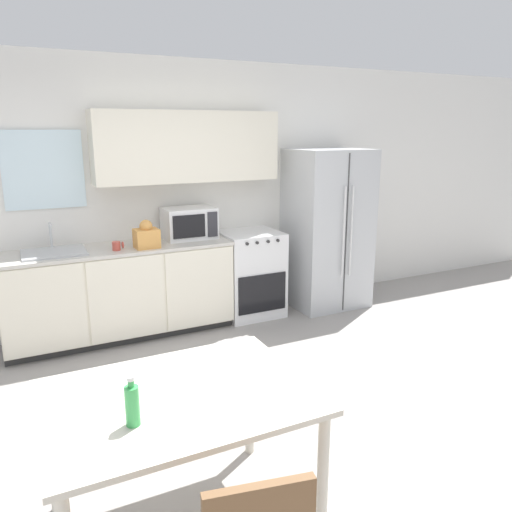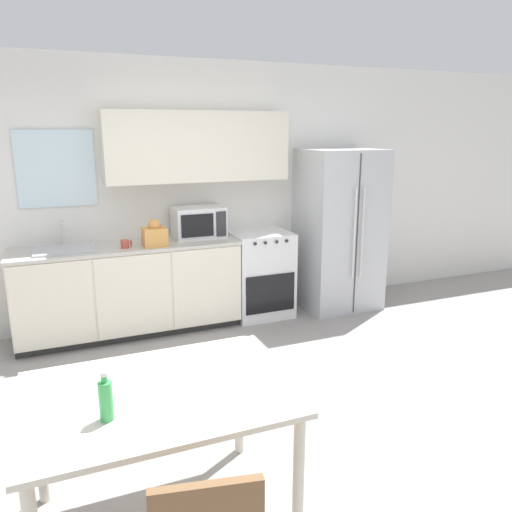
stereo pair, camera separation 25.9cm
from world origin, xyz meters
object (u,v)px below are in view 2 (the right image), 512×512
oven_range (260,274)px  refrigerator (339,230)px  coffee_mug (126,244)px  drink_bottle (106,400)px  microwave (199,222)px  dining_table (158,408)px

oven_range → refrigerator: 1.04m
refrigerator → coffee_mug: bearing=-178.5°
oven_range → drink_bottle: size_ratio=4.06×
microwave → coffee_mug: 0.82m
dining_table → drink_bottle: bearing=-147.4°
microwave → coffee_mug: microwave is taller
oven_range → dining_table: 3.11m
refrigerator → dining_table: size_ratio=1.41×
coffee_mug → oven_range: bearing=5.1°
refrigerator → microwave: bearing=174.6°
refrigerator → microwave: (-1.60, 0.15, 0.17)m
refrigerator → dining_table: refrigerator is taller
coffee_mug → refrigerator: bearing=1.5°
oven_range → microwave: microwave is taller
oven_range → coffee_mug: bearing=-174.9°
microwave → coffee_mug: size_ratio=4.90×
refrigerator → microwave: refrigerator is taller
oven_range → coffee_mug: coffee_mug is taller
drink_bottle → coffee_mug: bearing=80.0°
dining_table → drink_bottle: size_ratio=5.55×
oven_range → microwave: size_ratio=1.80×
oven_range → drink_bottle: drink_bottle is taller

